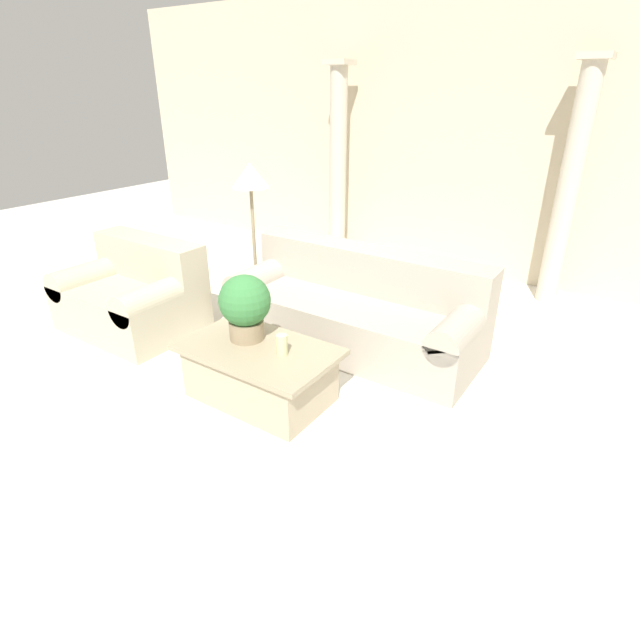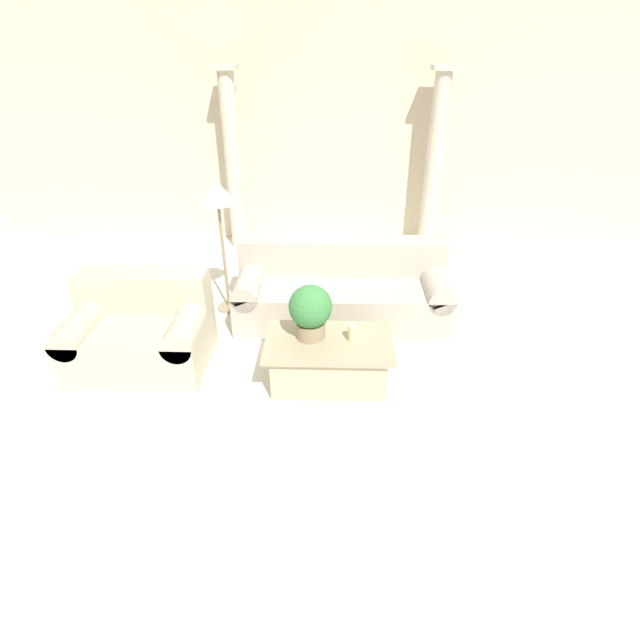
% 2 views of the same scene
% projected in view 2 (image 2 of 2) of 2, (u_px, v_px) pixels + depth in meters
% --- Properties ---
extents(ground_plane, '(16.00, 16.00, 0.00)m').
position_uv_depth(ground_plane, '(318.00, 350.00, 5.05)').
color(ground_plane, silver).
extents(wall_back, '(10.00, 0.06, 3.20)m').
position_uv_depth(wall_back, '(325.00, 129.00, 6.93)').
color(wall_back, beige).
rests_on(wall_back, ground_plane).
extents(sofa_long, '(2.27, 0.91, 0.83)m').
position_uv_depth(sofa_long, '(342.00, 290.00, 5.46)').
color(sofa_long, '#ADA393').
rests_on(sofa_long, ground_plane).
extents(loveseat, '(1.26, 0.91, 0.83)m').
position_uv_depth(loveseat, '(140.00, 330.00, 4.73)').
color(loveseat, '#BAB296').
rests_on(loveseat, ground_plane).
extents(coffee_table, '(1.14, 0.70, 0.43)m').
position_uv_depth(coffee_table, '(329.00, 360.00, 4.51)').
color(coffee_table, tan).
rests_on(coffee_table, ground_plane).
extents(potted_plant, '(0.38, 0.38, 0.50)m').
position_uv_depth(potted_plant, '(310.00, 310.00, 4.33)').
color(potted_plant, '#937F60').
rests_on(potted_plant, coffee_table).
extents(pillar_candle, '(0.08, 0.08, 0.15)m').
position_uv_depth(pillar_candle, '(353.00, 333.00, 4.37)').
color(pillar_candle, beige).
rests_on(pillar_candle, coffee_table).
extents(floor_lamp, '(0.38, 0.38, 1.48)m').
position_uv_depth(floor_lamp, '(218.00, 202.00, 5.16)').
color(floor_lamp, gray).
rests_on(floor_lamp, ground_plane).
extents(column_left, '(0.30, 0.30, 2.42)m').
position_uv_depth(column_left, '(233.00, 161.00, 6.81)').
color(column_left, beige).
rests_on(column_left, ground_plane).
extents(column_right, '(0.30, 0.30, 2.42)m').
position_uv_depth(column_right, '(434.00, 163.00, 6.74)').
color(column_right, beige).
rests_on(column_right, ground_plane).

